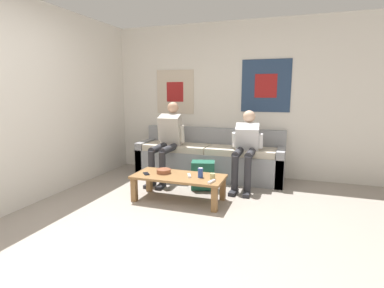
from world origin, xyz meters
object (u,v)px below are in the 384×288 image
Objects in this scene: pillar_candle at (213,176)px; game_controller_near_right at (189,176)px; person_seated_teen at (246,145)px; coffee_table at (179,180)px; cell_phone at (146,174)px; ceramic_bowl at (164,171)px; game_controller_near_left at (212,182)px; drink_can_blue at (200,173)px; couch at (209,159)px; person_seated_adult at (168,138)px; backpack at (203,176)px.

pillar_candle reaches higher than game_controller_near_right.
coffee_table is at bearing -129.29° from person_seated_teen.
person_seated_teen is at bearing 39.90° from cell_phone.
cell_phone is (-0.20, -0.12, -0.03)m from ceramic_bowl.
drink_can_blue is at bearing 139.60° from game_controller_near_left.
couch is 28.80× the size of pillar_candle.
person_seated_adult is (-0.53, 0.87, 0.40)m from coffee_table.
pillar_candle is at bearing -72.30° from couch.
game_controller_near_left is at bearing -45.08° from person_seated_adult.
pillar_candle is (0.99, -0.87, -0.30)m from person_seated_adult.
ceramic_bowl is at bearing 174.41° from game_controller_near_right.
game_controller_near_right is at bearing -91.69° from backpack.
person_seated_adult is at bearing -179.16° from person_seated_teen.
coffee_table is 1.19m from person_seated_teen.
person_seated_adult reaches higher than ceramic_bowl.
coffee_table is at bearing -58.41° from person_seated_adult.
game_controller_near_left is at bearing -65.51° from backpack.
backpack reaches higher than ceramic_bowl.
game_controller_near_left is at bearing -15.17° from ceramic_bowl.
ceramic_bowl is 0.74m from game_controller_near_left.
cell_phone is (-1.15, -0.96, -0.29)m from person_seated_teen.
drink_can_blue is at bearing 1.26° from coffee_table.
pillar_candle reaches higher than ceramic_bowl.
game_controller_near_left is 0.38m from game_controller_near_right.
person_seated_adult is 1.26m from person_seated_teen.
backpack is (0.69, -0.31, -0.48)m from person_seated_adult.
cell_phone is at bearing -173.16° from drink_can_blue.
pillar_candle reaches higher than game_controller_near_left.
couch is 1.29m from pillar_candle.
person_seated_adult is 6.35× the size of ceramic_bowl.
drink_can_blue is (-0.16, 0.02, 0.03)m from pillar_candle.
game_controller_near_right is at bearing 178.16° from pillar_candle.
ceramic_bowl is 1.58× the size of drink_can_blue.
couch is at bearing 98.09° from backpack.
backpack is at bearing 47.18° from cell_phone.
drink_can_blue is 0.26m from game_controller_near_left.
person_seated_adult is 3.03× the size of backpack.
coffee_table is 0.96× the size of person_seated_adult.
backpack is 0.67m from ceramic_bowl.
game_controller_near_right reaches higher than coffee_table.
coffee_table is at bearing -178.74° from drink_can_blue.
backpack is 0.58m from game_controller_near_right.
couch is 5.91× the size of backpack.
ceramic_bowl is at bearing -69.98° from person_seated_adult.
person_seated_adult is 14.79× the size of pillar_candle.
drink_can_blue reaches higher than backpack.
person_seated_teen is at bearing 56.79° from game_controller_near_right.
pillar_candle is 0.89m from cell_phone.
game_controller_near_right is (-0.15, -0.01, -0.05)m from drink_can_blue.
backpack is (0.16, 0.56, -0.09)m from coffee_table.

